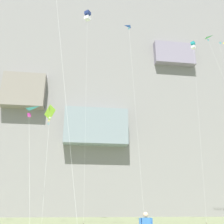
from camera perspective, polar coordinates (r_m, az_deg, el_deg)
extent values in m
cube|color=gray|center=(82.93, -4.13, 2.38)|extent=(180.00, 28.50, 67.91)
cube|color=gray|center=(68.29, -18.83, 4.49)|extent=(10.33, 2.81, 8.90)
cube|color=gray|center=(64.18, -3.56, -3.40)|extent=(15.49, 4.38, 8.99)
cube|color=gray|center=(79.68, 13.19, 11.81)|extent=(11.72, 4.89, 6.87)
sphere|color=beige|center=(11.59, 7.40, -21.51)|extent=(0.21, 0.21, 0.21)
pyramid|color=green|center=(45.68, 20.16, 14.86)|extent=(1.21, 1.33, 0.29)
cube|color=teal|center=(45.92, 20.40, 14.63)|extent=(0.31, 0.22, 0.37)
cube|color=navy|center=(49.20, -5.39, 20.82)|extent=(1.21, 1.21, 0.60)
cube|color=white|center=(48.48, -5.43, 19.84)|extent=(1.21, 1.21, 0.60)
cylinder|color=black|center=(48.85, -4.93, 20.31)|extent=(0.03, 0.03, 1.62)
cylinder|color=black|center=(48.84, -5.89, 20.36)|extent=(0.03, 0.03, 1.62)
cylinder|color=silver|center=(38.43, -5.79, 2.08)|extent=(0.52, 3.01, 32.65)
cylinder|color=#4C3823|center=(34.06, -6.29, -23.25)|extent=(0.08, 0.08, 0.12)
cube|color=#8CCC33|center=(36.96, -13.50, -0.05)|extent=(1.69, 1.42, 2.04)
cylinder|color=black|center=(36.96, -13.50, -0.05)|extent=(0.28, 0.75, 1.61)
cube|color=white|center=(36.69, -13.52, -1.22)|extent=(0.25, 0.06, 0.13)
cube|color=yellow|center=(36.56, -13.73, -1.87)|extent=(0.23, 0.16, 0.13)
cube|color=teal|center=(36.42, -13.80, -2.53)|extent=(0.23, 0.16, 0.13)
cylinder|color=silver|center=(32.90, -14.28, -10.57)|extent=(0.73, 4.54, 13.93)
cube|color=teal|center=(58.55, 22.73, 13.85)|extent=(0.30, 0.04, 0.33)
cube|color=yellow|center=(58.89, 23.38, 13.74)|extent=(0.30, 0.04, 0.33)
pyramid|color=blue|center=(43.18, 4.02, 18.22)|extent=(1.20, 1.05, 0.11)
cube|color=teal|center=(43.31, 3.74, 17.88)|extent=(0.15, 0.25, 0.29)
cylinder|color=silver|center=(34.61, 5.15, 0.96)|extent=(0.37, 3.64, 28.50)
cylinder|color=silver|center=(23.57, -11.34, 15.15)|extent=(4.50, 4.59, 30.42)
cube|color=teal|center=(49.44, 17.37, 14.23)|extent=(0.87, 0.87, 0.43)
cube|color=white|center=(49.01, 17.47, 13.47)|extent=(0.87, 0.87, 0.43)
cylinder|color=black|center=(49.33, 17.72, 13.80)|extent=(0.02, 0.02, 1.16)
cylinder|color=black|center=(49.12, 17.12, 13.90)|extent=(0.02, 0.02, 1.16)
cylinder|color=silver|center=(41.20, 18.59, -1.92)|extent=(2.75, 2.75, 28.04)
cylinder|color=#4C3823|center=(37.50, 20.11, -21.96)|extent=(0.08, 0.08, 0.12)
pyramid|color=#38B2D1|center=(27.57, -18.66, -0.15)|extent=(1.74, 1.82, 0.28)
cube|color=#CC3399|center=(27.75, -17.79, -0.63)|extent=(0.38, 0.32, 0.48)
cylinder|color=silver|center=(24.88, -17.73, -11.07)|extent=(1.72, 3.06, 10.61)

